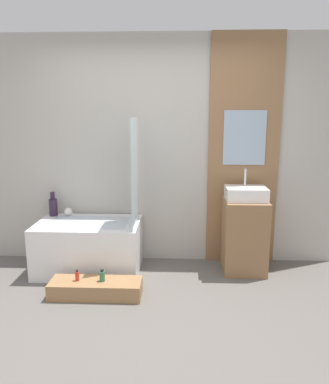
{
  "coord_description": "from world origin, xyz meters",
  "views": [
    {
      "loc": [
        0.28,
        -2.73,
        1.75
      ],
      "look_at": [
        0.14,
        0.7,
        1.01
      ],
      "focal_mm": 35.0,
      "sensor_mm": 36.0,
      "label": 1
    }
  ],
  "objects_px": {
    "vase_tall_dark": "(53,206)",
    "bathtub": "(89,246)",
    "sink": "(246,193)",
    "bottle_soap_primary": "(77,276)",
    "vase_round_light": "(68,212)",
    "wooden_step_bench": "(96,288)",
    "bottle_soap_secondary": "(102,276)"
  },
  "relations": [
    {
      "from": "sink",
      "to": "bottle_soap_primary",
      "type": "bearing_deg",
      "value": -158.03
    },
    {
      "from": "bathtub",
      "to": "sink",
      "type": "xyz_separation_m",
      "value": [
        1.73,
        0.09,
        0.6
      ]
    },
    {
      "from": "vase_tall_dark",
      "to": "vase_round_light",
      "type": "bearing_deg",
      "value": 0.18
    },
    {
      "from": "wooden_step_bench",
      "to": "vase_tall_dark",
      "type": "distance_m",
      "value": 1.24
    },
    {
      "from": "bathtub",
      "to": "bottle_soap_primary",
      "type": "distance_m",
      "value": 0.6
    },
    {
      "from": "vase_tall_dark",
      "to": "bathtub",
      "type": "bearing_deg",
      "value": -28.92
    },
    {
      "from": "wooden_step_bench",
      "to": "vase_tall_dark",
      "type": "xyz_separation_m",
      "value": [
        -0.67,
        0.86,
        0.6
      ]
    },
    {
      "from": "bottle_soap_secondary",
      "to": "sink",
      "type": "bearing_deg",
      "value": 25.2
    },
    {
      "from": "vase_round_light",
      "to": "bottle_soap_secondary",
      "type": "distance_m",
      "value": 1.1
    },
    {
      "from": "sink",
      "to": "vase_round_light",
      "type": "height_order",
      "value": "sink"
    },
    {
      "from": "bottle_soap_secondary",
      "to": "wooden_step_bench",
      "type": "bearing_deg",
      "value": 180.0
    },
    {
      "from": "vase_round_light",
      "to": "bottle_soap_secondary",
      "type": "height_order",
      "value": "vase_round_light"
    },
    {
      "from": "wooden_step_bench",
      "to": "vase_tall_dark",
      "type": "height_order",
      "value": "vase_tall_dark"
    },
    {
      "from": "sink",
      "to": "vase_tall_dark",
      "type": "relative_size",
      "value": 1.56
    },
    {
      "from": "wooden_step_bench",
      "to": "bottle_soap_primary",
      "type": "height_order",
      "value": "bottle_soap_primary"
    },
    {
      "from": "wooden_step_bench",
      "to": "vase_tall_dark",
      "type": "relative_size",
      "value": 3.14
    },
    {
      "from": "bathtub",
      "to": "bottle_soap_secondary",
      "type": "xyz_separation_m",
      "value": [
        0.27,
        -0.6,
        -0.07
      ]
    },
    {
      "from": "bathtub",
      "to": "vase_tall_dark",
      "type": "height_order",
      "value": "vase_tall_dark"
    },
    {
      "from": "vase_tall_dark",
      "to": "bottle_soap_primary",
      "type": "distance_m",
      "value": 1.09
    },
    {
      "from": "sink",
      "to": "vase_tall_dark",
      "type": "xyz_separation_m",
      "value": [
        -2.19,
        0.17,
        -0.21
      ]
    },
    {
      "from": "bathtub",
      "to": "vase_round_light",
      "type": "xyz_separation_m",
      "value": [
        -0.29,
        0.26,
        0.33
      ]
    },
    {
      "from": "wooden_step_bench",
      "to": "vase_round_light",
      "type": "distance_m",
      "value": 1.12
    },
    {
      "from": "wooden_step_bench",
      "to": "bottle_soap_secondary",
      "type": "distance_m",
      "value": 0.15
    },
    {
      "from": "bathtub",
      "to": "sink",
      "type": "relative_size",
      "value": 2.58
    },
    {
      "from": "bottle_soap_secondary",
      "to": "vase_tall_dark",
      "type": "bearing_deg",
      "value": 130.65
    },
    {
      "from": "vase_tall_dark",
      "to": "sink",
      "type": "bearing_deg",
      "value": -4.46
    },
    {
      "from": "sink",
      "to": "bottle_soap_primary",
      "type": "xyz_separation_m",
      "value": [
        -1.7,
        -0.69,
        -0.68
      ]
    },
    {
      "from": "bottle_soap_secondary",
      "to": "vase_round_light",
      "type": "bearing_deg",
      "value": 123.28
    },
    {
      "from": "bathtub",
      "to": "wooden_step_bench",
      "type": "bearing_deg",
      "value": -71.29
    },
    {
      "from": "wooden_step_bench",
      "to": "bottle_soap_secondary",
      "type": "relative_size",
      "value": 7.4
    },
    {
      "from": "vase_round_light",
      "to": "sink",
      "type": "bearing_deg",
      "value": -4.86
    },
    {
      "from": "wooden_step_bench",
      "to": "vase_round_light",
      "type": "bearing_deg",
      "value": 120.08
    }
  ]
}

